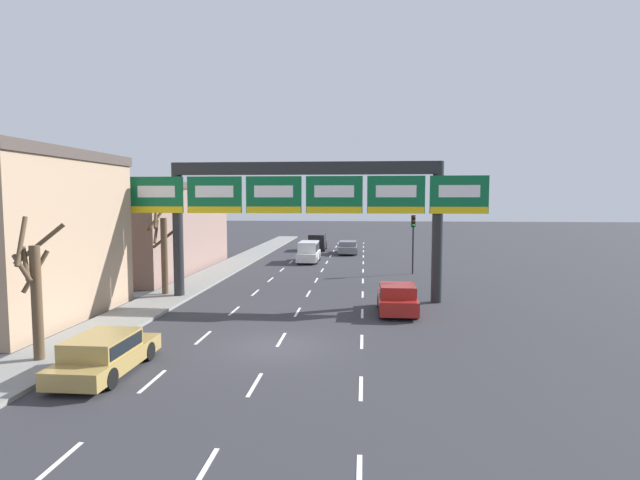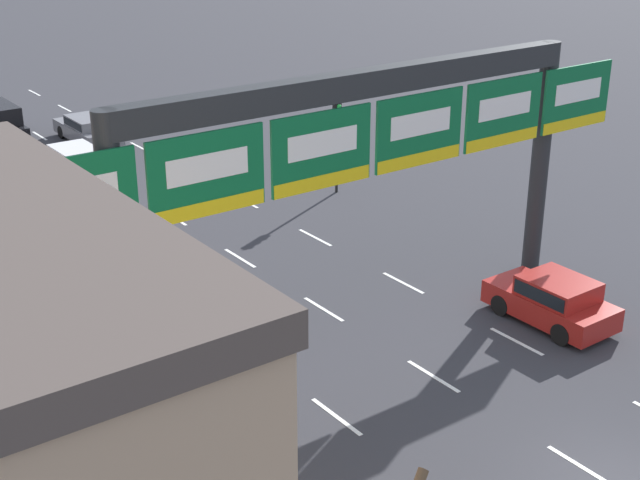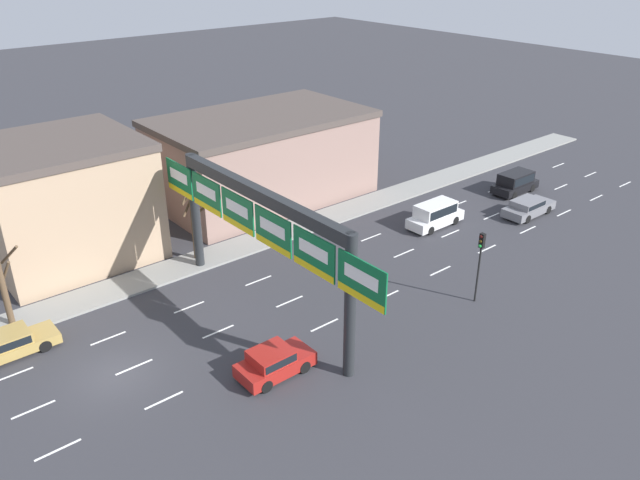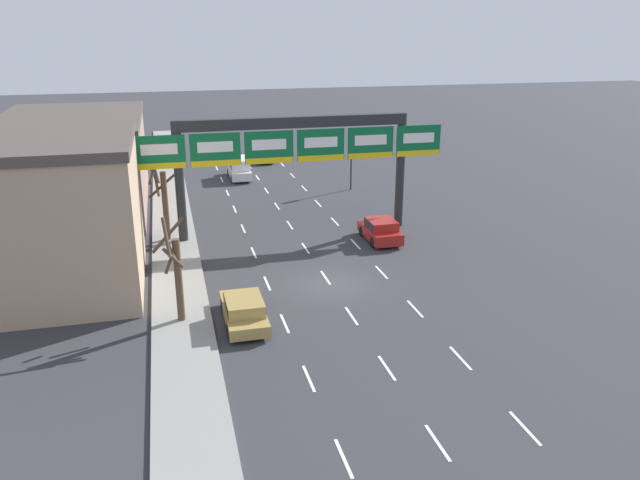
{
  "view_description": "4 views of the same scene",
  "coord_description": "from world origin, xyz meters",
  "px_view_note": "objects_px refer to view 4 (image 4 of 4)",
  "views": [
    {
      "loc": [
        3.36,
        -18.85,
        5.78
      ],
      "look_at": [
        0.76,
        10.48,
        3.34
      ],
      "focal_mm": 28.0,
      "sensor_mm": 36.0,
      "label": 1
    },
    {
      "loc": [
        -14.86,
        -9.07,
        12.55
      ],
      "look_at": [
        -0.52,
        10.48,
        2.64
      ],
      "focal_mm": 50.0,
      "sensor_mm": 36.0,
      "label": 2
    },
    {
      "loc": [
        25.99,
        -8.15,
        19.9
      ],
      "look_at": [
        0.82,
        12.72,
        3.92
      ],
      "focal_mm": 35.0,
      "sensor_mm": 36.0,
      "label": 3
    },
    {
      "loc": [
        -8.15,
        -30.14,
        13.32
      ],
      "look_at": [
        0.13,
        2.78,
        1.62
      ],
      "focal_mm": 35.0,
      "sensor_mm": 36.0,
      "label": 4
    }
  ],
  "objects_px": {
    "sign_gantry": "(294,148)",
    "traffic_light_near_gantry": "(351,152)",
    "car_red": "(380,229)",
    "tree_bare_closest": "(164,200)",
    "car_gold": "(244,309)",
    "suv_white": "(239,167)",
    "car_grey": "(262,154)",
    "tree_bare_second": "(176,270)",
    "suv_black": "(225,147)"
  },
  "relations": [
    {
      "from": "car_grey",
      "to": "suv_black",
      "type": "relative_size",
      "value": 1.07
    },
    {
      "from": "tree_bare_closest",
      "to": "traffic_light_near_gantry",
      "type": "bearing_deg",
      "value": 33.08
    },
    {
      "from": "car_grey",
      "to": "car_gold",
      "type": "bearing_deg",
      "value": -100.44
    },
    {
      "from": "car_red",
      "to": "tree_bare_closest",
      "type": "relative_size",
      "value": 0.75
    },
    {
      "from": "suv_white",
      "to": "car_gold",
      "type": "distance_m",
      "value": 29.81
    },
    {
      "from": "suv_white",
      "to": "traffic_light_near_gantry",
      "type": "xyz_separation_m",
      "value": [
        8.77,
        -6.45,
        2.2
      ]
    },
    {
      "from": "car_red",
      "to": "car_gold",
      "type": "bearing_deg",
      "value": -136.35
    },
    {
      "from": "car_gold",
      "to": "traffic_light_near_gantry",
      "type": "relative_size",
      "value": 1.01
    },
    {
      "from": "car_red",
      "to": "tree_bare_closest",
      "type": "distance_m",
      "value": 14.06
    },
    {
      "from": "sign_gantry",
      "to": "tree_bare_closest",
      "type": "bearing_deg",
      "value": 176.85
    },
    {
      "from": "car_grey",
      "to": "car_gold",
      "type": "relative_size",
      "value": 1.04
    },
    {
      "from": "sign_gantry",
      "to": "car_gold",
      "type": "relative_size",
      "value": 4.42
    },
    {
      "from": "sign_gantry",
      "to": "car_red",
      "type": "distance_m",
      "value": 7.69
    },
    {
      "from": "car_red",
      "to": "sign_gantry",
      "type": "bearing_deg",
      "value": 150.66
    },
    {
      "from": "car_gold",
      "to": "tree_bare_closest",
      "type": "relative_size",
      "value": 0.87
    },
    {
      "from": "sign_gantry",
      "to": "car_gold",
      "type": "bearing_deg",
      "value": -112.25
    },
    {
      "from": "car_grey",
      "to": "tree_bare_second",
      "type": "distance_m",
      "value": 37.31
    },
    {
      "from": "traffic_light_near_gantry",
      "to": "tree_bare_second",
      "type": "relative_size",
      "value": 0.9
    },
    {
      "from": "sign_gantry",
      "to": "suv_white",
      "type": "distance_m",
      "value": 17.8
    },
    {
      "from": "suv_white",
      "to": "tree_bare_closest",
      "type": "bearing_deg",
      "value": -112.29
    },
    {
      "from": "suv_black",
      "to": "traffic_light_near_gantry",
      "type": "relative_size",
      "value": 0.97
    },
    {
      "from": "sign_gantry",
      "to": "suv_black",
      "type": "height_order",
      "value": "sign_gantry"
    },
    {
      "from": "suv_black",
      "to": "car_grey",
      "type": "bearing_deg",
      "value": -43.48
    },
    {
      "from": "sign_gantry",
      "to": "suv_white",
      "type": "height_order",
      "value": "sign_gantry"
    },
    {
      "from": "car_red",
      "to": "tree_bare_closest",
      "type": "height_order",
      "value": "tree_bare_closest"
    },
    {
      "from": "car_gold",
      "to": "tree_bare_second",
      "type": "xyz_separation_m",
      "value": [
        -2.95,
        0.88,
        1.91
      ]
    },
    {
      "from": "car_red",
      "to": "suv_black",
      "type": "bearing_deg",
      "value": 102.81
    },
    {
      "from": "suv_white",
      "to": "tree_bare_closest",
      "type": "distance_m",
      "value": 18.02
    },
    {
      "from": "sign_gantry",
      "to": "tree_bare_closest",
      "type": "height_order",
      "value": "sign_gantry"
    },
    {
      "from": "tree_bare_closest",
      "to": "tree_bare_second",
      "type": "bearing_deg",
      "value": -88.16
    },
    {
      "from": "suv_white",
      "to": "tree_bare_closest",
      "type": "xyz_separation_m",
      "value": [
        -6.8,
        -16.59,
        1.78
      ]
    },
    {
      "from": "car_red",
      "to": "suv_white",
      "type": "bearing_deg",
      "value": 108.65
    },
    {
      "from": "suv_black",
      "to": "car_gold",
      "type": "distance_m",
      "value": 40.33
    },
    {
      "from": "car_grey",
      "to": "car_red",
      "type": "distance_m",
      "value": 27.34
    },
    {
      "from": "car_red",
      "to": "tree_bare_second",
      "type": "xyz_separation_m",
      "value": [
        -13.13,
        -8.83,
        1.84
      ]
    },
    {
      "from": "suv_white",
      "to": "car_grey",
      "type": "bearing_deg",
      "value": 65.34
    },
    {
      "from": "car_gold",
      "to": "tree_bare_second",
      "type": "bearing_deg",
      "value": 163.32
    },
    {
      "from": "car_grey",
      "to": "suv_black",
      "type": "xyz_separation_m",
      "value": [
        -3.54,
        3.35,
        0.27
      ]
    },
    {
      "from": "suv_white",
      "to": "traffic_light_near_gantry",
      "type": "distance_m",
      "value": 11.11
    },
    {
      "from": "car_grey",
      "to": "tree_bare_closest",
      "type": "relative_size",
      "value": 0.9
    },
    {
      "from": "car_grey",
      "to": "suv_black",
      "type": "distance_m",
      "value": 4.88
    },
    {
      "from": "car_gold",
      "to": "tree_bare_second",
      "type": "height_order",
      "value": "tree_bare_second"
    },
    {
      "from": "sign_gantry",
      "to": "traffic_light_near_gantry",
      "type": "height_order",
      "value": "sign_gantry"
    },
    {
      "from": "car_grey",
      "to": "suv_white",
      "type": "bearing_deg",
      "value": -114.66
    },
    {
      "from": "sign_gantry",
      "to": "suv_white",
      "type": "bearing_deg",
      "value": 95.58
    },
    {
      "from": "car_grey",
      "to": "car_gold",
      "type": "distance_m",
      "value": 37.47
    },
    {
      "from": "suv_black",
      "to": "traffic_light_near_gantry",
      "type": "height_order",
      "value": "traffic_light_near_gantry"
    },
    {
      "from": "tree_bare_closest",
      "to": "car_grey",
      "type": "bearing_deg",
      "value": 66.98
    },
    {
      "from": "suv_black",
      "to": "tree_bare_second",
      "type": "xyz_separation_m",
      "value": [
        -6.2,
        -39.32,
        1.63
      ]
    },
    {
      "from": "sign_gantry",
      "to": "car_gold",
      "type": "distance_m",
      "value": 14.5
    }
  ]
}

